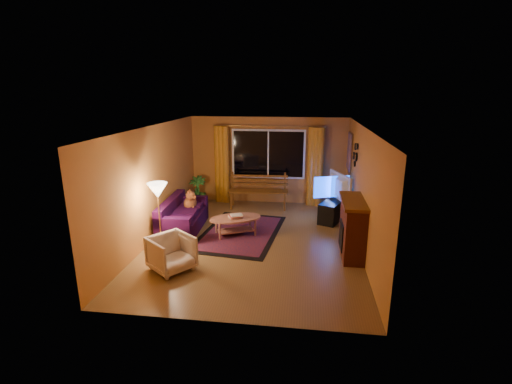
# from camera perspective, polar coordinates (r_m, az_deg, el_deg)

# --- Properties ---
(floor) EXTENTS (4.50, 6.00, 0.02)m
(floor) POSITION_cam_1_polar(r_m,az_deg,el_deg) (8.30, -0.28, -7.63)
(floor) COLOR brown
(floor) RESTS_ON ground
(ceiling) EXTENTS (4.50, 6.00, 0.02)m
(ceiling) POSITION_cam_1_polar(r_m,az_deg,el_deg) (7.66, -0.30, 9.97)
(ceiling) COLOR white
(ceiling) RESTS_ON ground
(wall_back) EXTENTS (4.50, 0.02, 2.50)m
(wall_back) POSITION_cam_1_polar(r_m,az_deg,el_deg) (10.80, 1.92, 4.85)
(wall_back) COLOR #BC7531
(wall_back) RESTS_ON ground
(wall_left) EXTENTS (0.02, 6.00, 2.50)m
(wall_left) POSITION_cam_1_polar(r_m,az_deg,el_deg) (8.49, -15.59, 1.31)
(wall_left) COLOR #BC7531
(wall_left) RESTS_ON ground
(wall_right) EXTENTS (0.02, 6.00, 2.50)m
(wall_right) POSITION_cam_1_polar(r_m,az_deg,el_deg) (7.91, 16.16, 0.23)
(wall_right) COLOR #BC7531
(wall_right) RESTS_ON ground
(window) EXTENTS (2.00, 0.02, 1.30)m
(window) POSITION_cam_1_polar(r_m,az_deg,el_deg) (10.70, 1.89, 5.84)
(window) COLOR black
(window) RESTS_ON wall_back
(curtain_rod) EXTENTS (3.20, 0.03, 0.03)m
(curtain_rod) POSITION_cam_1_polar(r_m,az_deg,el_deg) (10.55, 1.90, 10.09)
(curtain_rod) COLOR #BF8C3F
(curtain_rod) RESTS_ON wall_back
(curtain_left) EXTENTS (0.36, 0.36, 2.24)m
(curtain_left) POSITION_cam_1_polar(r_m,az_deg,el_deg) (10.92, -5.25, 4.22)
(curtain_left) COLOR orange
(curtain_left) RESTS_ON ground
(curtain_right) EXTENTS (0.36, 0.36, 2.24)m
(curtain_right) POSITION_cam_1_polar(r_m,az_deg,el_deg) (10.65, 9.10, 3.80)
(curtain_right) COLOR orange
(curtain_right) RESTS_ON ground
(bench) EXTENTS (1.68, 0.58, 0.50)m
(bench) POSITION_cam_1_polar(r_m,az_deg,el_deg) (10.45, 0.34, -1.16)
(bench) COLOR #562E0C
(bench) RESTS_ON ground
(potted_plant) EXTENTS (0.51, 0.51, 0.86)m
(potted_plant) POSITION_cam_1_polar(r_m,az_deg,el_deg) (10.76, -8.98, 0.14)
(potted_plant) COLOR #235B1E
(potted_plant) RESTS_ON ground
(sofa) EXTENTS (0.88, 1.89, 0.75)m
(sofa) POSITION_cam_1_polar(r_m,az_deg,el_deg) (8.96, -11.14, -3.48)
(sofa) COLOR black
(sofa) RESTS_ON ground
(dog) EXTENTS (0.38, 0.47, 0.45)m
(dog) POSITION_cam_1_polar(r_m,az_deg,el_deg) (9.26, -10.10, -1.38)
(dog) COLOR #9D5027
(dog) RESTS_ON sofa
(armchair) EXTENTS (0.96, 0.97, 0.73)m
(armchair) POSITION_cam_1_polar(r_m,az_deg,el_deg) (7.09, -12.89, -8.93)
(armchair) COLOR beige
(armchair) RESTS_ON ground
(floor_lamp) EXTENTS (0.27, 0.27, 1.45)m
(floor_lamp) POSITION_cam_1_polar(r_m,az_deg,el_deg) (7.81, -14.62, -3.87)
(floor_lamp) COLOR #BF8C3F
(floor_lamp) RESTS_ON ground
(rug) EXTENTS (1.99, 2.85, 0.02)m
(rug) POSITION_cam_1_polar(r_m,az_deg,el_deg) (8.74, -2.39, -6.26)
(rug) COLOR maroon
(rug) RESTS_ON ground
(coffee_table) EXTENTS (1.57, 1.57, 0.43)m
(coffee_table) POSITION_cam_1_polar(r_m,az_deg,el_deg) (8.56, -3.17, -5.28)
(coffee_table) COLOR #A66654
(coffee_table) RESTS_ON ground
(tv_console) EXTENTS (0.89, 1.31, 0.52)m
(tv_console) POSITION_cam_1_polar(r_m,az_deg,el_deg) (9.76, 11.94, -2.65)
(tv_console) COLOR black
(tv_console) RESTS_ON ground
(television) EXTENTS (0.56, 1.17, 0.69)m
(television) POSITION_cam_1_polar(r_m,az_deg,el_deg) (9.59, 12.14, 0.77)
(television) COLOR black
(television) RESTS_ON tv_console
(fireplace) EXTENTS (0.40, 1.20, 1.10)m
(fireplace) POSITION_cam_1_polar(r_m,az_deg,el_deg) (7.71, 14.63, -5.51)
(fireplace) COLOR maroon
(fireplace) RESTS_ON ground
(mirror_cluster) EXTENTS (0.06, 0.60, 0.56)m
(mirror_cluster) POSITION_cam_1_polar(r_m,az_deg,el_deg) (9.05, 14.96, 5.77)
(mirror_cluster) COLOR black
(mirror_cluster) RESTS_ON wall_right
(painting) EXTENTS (0.04, 0.76, 0.96)m
(painting) POSITION_cam_1_polar(r_m,az_deg,el_deg) (10.20, 14.19, 6.03)
(painting) COLOR #CC6832
(painting) RESTS_ON wall_right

